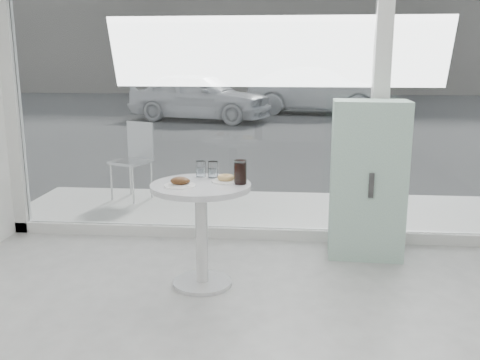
# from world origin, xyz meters

# --- Properties ---
(storefront) EXTENTS (5.00, 0.14, 3.00)m
(storefront) POSITION_xyz_m (0.07, 3.00, 1.71)
(storefront) COLOR silver
(storefront) RESTS_ON ground
(main_table) EXTENTS (0.72, 0.72, 0.77)m
(main_table) POSITION_xyz_m (-0.50, 1.90, 0.55)
(main_table) COLOR silver
(main_table) RESTS_ON ground
(patio_deck) EXTENTS (5.60, 1.60, 0.05)m
(patio_deck) POSITION_xyz_m (0.00, 3.80, 0.03)
(patio_deck) COLOR silver
(patio_deck) RESTS_ON ground
(street) EXTENTS (40.00, 24.00, 0.00)m
(street) POSITION_xyz_m (0.00, 16.00, -0.00)
(street) COLOR #3B3B3B
(street) RESTS_ON ground
(far_building) EXTENTS (40.00, 2.00, 8.00)m
(far_building) POSITION_xyz_m (0.00, 25.00, 4.00)
(far_building) COLOR gray
(far_building) RESTS_ON ground
(mint_cabinet) EXTENTS (0.62, 0.44, 1.31)m
(mint_cabinet) POSITION_xyz_m (0.78, 2.66, 0.66)
(mint_cabinet) COLOR #84A895
(mint_cabinet) RESTS_ON ground
(patio_chair) EXTENTS (0.50, 0.50, 0.88)m
(patio_chair) POSITION_xyz_m (-1.65, 4.18, 0.55)
(patio_chair) COLOR silver
(patio_chair) RESTS_ON patio_deck
(car_white) EXTENTS (4.15, 2.61, 1.32)m
(car_white) POSITION_xyz_m (-2.31, 12.61, 0.66)
(car_white) COLOR white
(car_white) RESTS_ON street
(car_silver) EXTENTS (4.42, 2.15, 1.40)m
(car_silver) POSITION_xyz_m (0.97, 14.68, 0.70)
(car_silver) COLOR #9EA1A5
(car_silver) RESTS_ON street
(plate_fritter) EXTENTS (0.22, 0.22, 0.07)m
(plate_fritter) POSITION_xyz_m (-0.63, 1.81, 0.80)
(plate_fritter) COLOR white
(plate_fritter) RESTS_ON main_table
(plate_donut) EXTENTS (0.21, 0.21, 0.05)m
(plate_donut) POSITION_xyz_m (-0.33, 1.98, 0.79)
(plate_donut) COLOR white
(plate_donut) RESTS_ON main_table
(water_tumbler_a) EXTENTS (0.07, 0.07, 0.12)m
(water_tumbler_a) POSITION_xyz_m (-0.54, 2.14, 0.82)
(water_tumbler_a) COLOR white
(water_tumbler_a) RESTS_ON main_table
(water_tumbler_b) EXTENTS (0.08, 0.08, 0.12)m
(water_tumbler_b) POSITION_xyz_m (-0.44, 2.12, 0.82)
(water_tumbler_b) COLOR white
(water_tumbler_b) RESTS_ON main_table
(cola_glass) EXTENTS (0.09, 0.09, 0.17)m
(cola_glass) POSITION_xyz_m (-0.22, 1.93, 0.85)
(cola_glass) COLOR white
(cola_glass) RESTS_ON main_table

